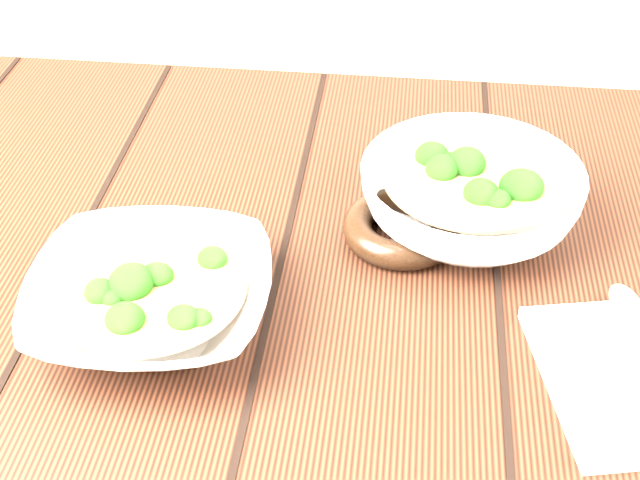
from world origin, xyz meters
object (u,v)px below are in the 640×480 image
soup_bowl_back (470,196)px  trivet (402,228)px  table (301,371)px  soup_bowl_front (151,298)px

soup_bowl_back → trivet: bearing=-155.2°
table → trivet: trivet is taller
table → soup_bowl_front: (-0.12, -0.07, 0.15)m
table → trivet: size_ratio=10.56×
table → trivet: (0.09, 0.07, 0.13)m
soup_bowl_front → soup_bowl_back: 0.32m
table → soup_bowl_front: bearing=-150.0°
soup_bowl_front → soup_bowl_back: soup_bowl_back is taller
soup_bowl_back → trivet: 0.07m
table → soup_bowl_back: size_ratio=4.85×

